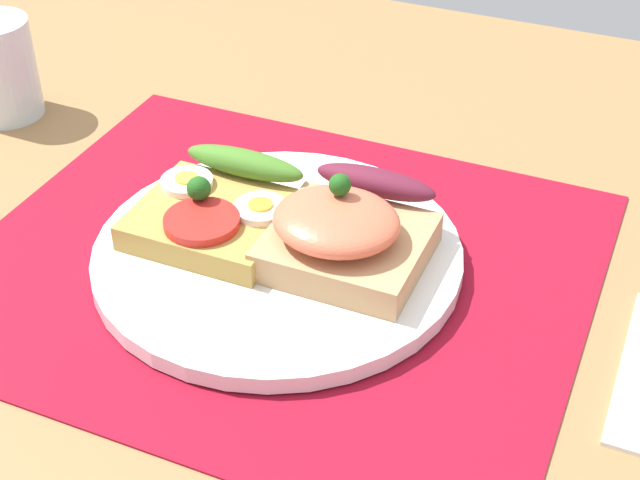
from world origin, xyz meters
TOP-DOWN VIEW (x-y plane):
  - ground_plane at (0.00, 0.00)cm, footprint 120.00×90.00cm
  - placemat at (0.00, 0.00)cm, footprint 39.90×34.27cm
  - plate at (0.00, 0.00)cm, footprint 24.05×24.05cm
  - sandwich_egg_tomato at (-4.62, 0.54)cm, footprint 9.99×10.38cm
  - sandwich_salmon at (4.41, 0.83)cm, footprint 9.76×10.50cm

SIDE VIEW (x-z plane):
  - ground_plane at x=0.00cm, z-range -3.20..0.00cm
  - placemat at x=0.00cm, z-range 0.00..0.30cm
  - plate at x=0.00cm, z-range 0.30..1.45cm
  - sandwich_egg_tomato at x=-4.62cm, z-range 0.81..4.78cm
  - sandwich_salmon at x=4.41cm, z-range 0.63..6.49cm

